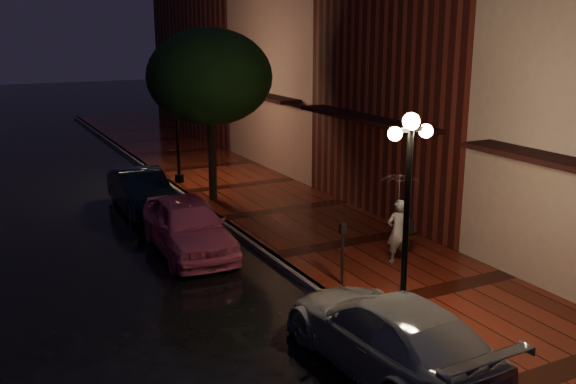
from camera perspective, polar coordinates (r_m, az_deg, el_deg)
ground at (r=16.91m, az=-1.27°, el=-6.15°), size 120.00×120.00×0.00m
sidewalk at (r=17.92m, az=5.23°, el=-4.74°), size 4.50×60.00×0.15m
curb at (r=16.88m, az=-1.27°, el=-5.91°), size 0.25×60.00×0.15m
storefront_mid at (r=21.38m, az=13.70°, el=12.88°), size 5.00×8.00×11.00m
storefront_far at (r=27.98m, az=2.66°, el=11.51°), size 5.00×8.00×9.00m
storefront_extra at (r=36.96m, az=-5.27°, el=12.97°), size 5.00×12.00×10.00m
streetlamp_near at (r=12.21m, az=10.52°, el=-1.73°), size 0.96×0.36×4.31m
streetlamp_far at (r=24.57m, az=-9.86°, el=6.44°), size 0.96×0.36×4.31m
street_tree at (r=21.64m, az=-6.93°, el=9.86°), size 4.16×4.16×5.80m
pink_car at (r=17.50m, az=-8.88°, el=-2.96°), size 2.01×4.55×1.52m
navy_car at (r=21.78m, az=-12.87°, el=0.12°), size 1.46×4.16×1.37m
silver_car at (r=11.72m, az=8.96°, el=-12.34°), size 2.13×4.92×1.41m
woman_with_umbrella at (r=16.17m, az=9.87°, el=-1.08°), size 0.96×0.98×2.31m
parking_meter at (r=14.83m, az=4.87°, el=-4.93°), size 0.14×0.11×1.47m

